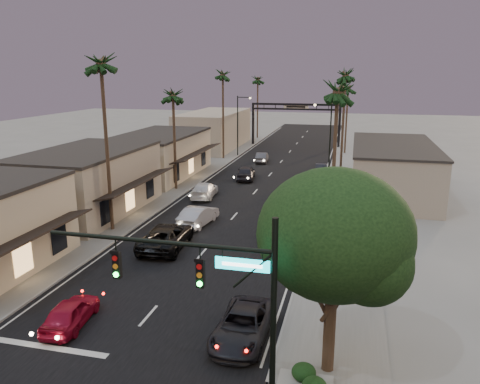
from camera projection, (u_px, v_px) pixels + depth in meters
The scene contains 30 objects.
ground at pixel (261, 185), 52.69m from camera, with size 200.00×200.00×0.00m, color slate.
road at pixel (269, 176), 57.39m from camera, with size 14.00×120.00×0.02m, color black.
sidewalk_left at pixel (212, 162), 66.16m from camera, with size 5.00×92.00×0.12m, color slate.
sidewalk_right at pixel (349, 168), 61.77m from camera, with size 5.00×92.00×0.12m, color slate.
storefront_mid at pixel (88, 183), 41.84m from camera, with size 8.00×14.00×5.50m, color gray.
storefront_far at pixel (160, 156), 56.95m from camera, with size 8.00×16.00×5.00m, color #C6B797.
storefront_dist at pixel (214, 130), 78.47m from camera, with size 8.00×20.00×6.00m, color gray.
building_right at pixel (392, 170), 48.84m from camera, with size 8.00×18.00×5.00m, color gray.
traffic_signal at pixel (220, 288), 16.25m from camera, with size 8.51×0.22×7.80m.
corner_tree at pixel (336, 240), 18.40m from camera, with size 6.20×6.20×8.80m.
arch at pixel (296, 114), 79.54m from camera, with size 15.20×0.40×7.27m.
streetlight_right at pixel (328, 135), 54.47m from camera, with size 2.13×0.30×9.00m.
streetlight_left at pixel (239, 121), 69.90m from camera, with size 2.13×0.30×9.00m.
palm_lb at pixel (100, 58), 34.42m from camera, with size 3.20×3.20×15.20m.
palm_lc at pixel (173, 91), 48.31m from camera, with size 3.20×3.20×12.20m.
palm_ld at pixel (223, 72), 65.70m from camera, with size 3.20×3.20×14.20m.
palm_ra at pixel (338, 86), 32.81m from camera, with size 3.20×3.20×13.20m.
palm_rb at pixel (346, 72), 51.39m from camera, with size 3.20×3.20×14.20m.
palm_rc at pixel (348, 85), 70.68m from camera, with size 3.20×3.20×12.20m.
palm_far at pixel (258, 77), 87.51m from camera, with size 3.20×3.20×13.20m.
oncoming_red at pixel (70, 313), 23.40m from camera, with size 1.65×4.10×1.40m, color maroon.
oncoming_pickup at pixel (166, 236), 33.81m from camera, with size 2.85×6.17×1.72m, color black.
oncoming_silver at pixel (198, 216), 38.87m from camera, with size 1.71×4.90×1.61m, color #9E9EA3.
oncoming_white at pixel (204, 190), 47.54m from camera, with size 2.13×5.24×1.52m, color silver.
oncoming_dgrey at pixel (246, 173), 55.38m from camera, with size 1.98×4.92×1.68m, color black.
oncoming_grey_far at pixel (262, 157), 66.04m from camera, with size 1.49×4.29×1.41m, color #49494E.
curbside_near at pixel (243, 325), 22.18m from camera, with size 2.39×5.19×1.44m, color black.
curbside_black at pixel (284, 232), 34.86m from camera, with size 2.22×5.47×1.59m, color black.
curbside_grey at pixel (283, 200), 43.51m from camera, with size 1.91×4.74×1.62m, color #47474C.
curbside_far at pixel (321, 170), 57.73m from camera, with size 1.42×4.08×1.34m, color black.
Camera 1 is at (9.93, -10.31, 12.37)m, focal length 35.00 mm.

